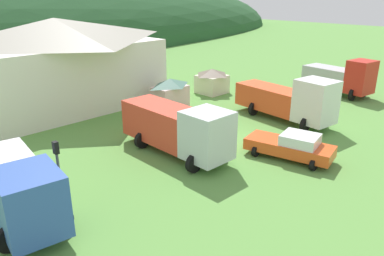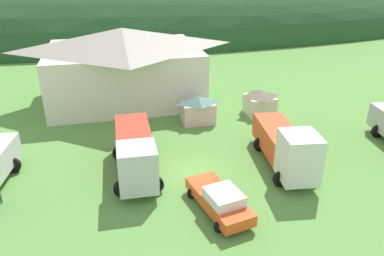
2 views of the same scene
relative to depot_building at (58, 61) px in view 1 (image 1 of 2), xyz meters
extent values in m
plane|color=#5B9342|center=(3.45, -16.41, -3.89)|extent=(200.00, 200.00, 0.00)
cube|color=white|center=(0.00, 0.00, -1.09)|extent=(15.14, 11.72, 5.59)
pyramid|color=gray|center=(0.00, 0.00, 2.68)|extent=(16.35, 12.65, 1.96)
cube|color=beige|center=(12.27, -7.38, -2.99)|extent=(2.59, 2.54, 1.80)
pyramid|color=#6B5B4C|center=(12.27, -7.38, -1.77)|extent=(2.80, 2.74, 0.63)
cube|color=beige|center=(5.94, -8.09, -2.93)|extent=(2.92, 2.01, 1.92)
pyramid|color=#4C7A6B|center=(5.94, -8.09, -1.63)|extent=(3.15, 2.17, 0.67)
cube|color=#3356AD|center=(-10.61, -18.12, -2.04)|extent=(2.71, 3.10, 2.61)
cube|color=black|center=(-10.63, -18.26, -1.46)|extent=(1.56, 2.39, 0.83)
cube|color=silver|center=(-10.03, -14.26, -2.46)|extent=(3.04, 5.30, 1.76)
cylinder|color=black|center=(-9.61, -18.27, -3.34)|extent=(1.10, 0.30, 1.10)
cylinder|color=black|center=(-11.61, -17.97, -3.34)|extent=(1.10, 0.30, 1.10)
cylinder|color=black|center=(-8.92, -13.67, -3.34)|extent=(1.10, 0.30, 1.10)
cube|color=silver|center=(-0.57, -18.39, -1.93)|extent=(2.47, 2.52, 2.82)
cube|color=black|center=(-0.57, -18.52, -1.31)|extent=(1.34, 2.00, 0.90)
cube|color=red|center=(-0.45, -14.38, -2.18)|extent=(2.56, 5.65, 2.32)
cylinder|color=black|center=(0.48, -18.42, -3.34)|extent=(1.10, 0.30, 1.10)
cylinder|color=black|center=(-1.62, -18.36, -3.34)|extent=(1.10, 0.30, 1.10)
cylinder|color=black|center=(0.62, -13.57, -3.34)|extent=(1.10, 0.30, 1.10)
cylinder|color=black|center=(-1.48, -13.51, -3.34)|extent=(1.10, 0.30, 1.10)
cube|color=white|center=(9.66, -19.77, -1.76)|extent=(2.63, 2.86, 3.16)
cube|color=black|center=(9.64, -19.90, -1.06)|extent=(1.50, 2.21, 1.01)
cube|color=#E04C23|center=(10.20, -15.61, -2.42)|extent=(3.05, 6.07, 1.84)
cylinder|color=black|center=(10.66, -19.90, -3.34)|extent=(1.10, 0.30, 1.10)
cylinder|color=black|center=(8.66, -19.64, -3.34)|extent=(1.10, 0.30, 1.10)
cylinder|color=black|center=(11.32, -14.87, -3.34)|extent=(1.10, 0.30, 1.10)
cylinder|color=black|center=(9.32, -14.61, -3.34)|extent=(1.10, 0.30, 1.10)
cube|color=red|center=(20.43, -18.78, -1.79)|extent=(2.64, 2.31, 3.10)
cube|color=black|center=(20.41, -18.88, -1.11)|extent=(1.49, 1.76, 0.99)
cube|color=#B2B2B7|center=(20.90, -15.44, -2.37)|extent=(3.03, 5.04, 1.94)
cylinder|color=black|center=(21.46, -18.92, -3.34)|extent=(1.10, 0.30, 1.10)
cylinder|color=black|center=(19.39, -18.63, -3.34)|extent=(1.10, 0.30, 1.10)
cylinder|color=black|center=(22.03, -14.88, -3.34)|extent=(1.10, 0.30, 1.10)
cylinder|color=black|center=(19.97, -14.59, -3.34)|extent=(1.10, 0.30, 1.10)
cube|color=#E5501F|center=(3.87, -21.17, -3.20)|extent=(2.99, 5.53, 0.70)
cube|color=silver|center=(3.99, -21.78, -2.54)|extent=(2.21, 2.42, 0.62)
cylinder|color=black|center=(5.08, -22.74, -3.55)|extent=(0.68, 0.24, 0.68)
cylinder|color=black|center=(3.37, -23.09, -3.55)|extent=(0.68, 0.24, 0.68)
cylinder|color=black|center=(4.36, -19.25, -3.55)|extent=(0.68, 0.24, 0.68)
cylinder|color=black|center=(2.66, -19.59, -3.55)|extent=(0.68, 0.24, 0.68)
cylinder|color=#4C4C51|center=(-8.98, -17.34, -2.30)|extent=(0.12, 0.12, 3.18)
cube|color=black|center=(-8.98, -17.34, -0.43)|extent=(0.20, 0.24, 0.55)
sphere|color=yellow|center=(-8.98, -17.21, -0.43)|extent=(0.14, 0.14, 0.14)
cone|color=orange|center=(9.53, -14.19, -3.89)|extent=(0.36, 0.36, 0.65)
camera|label=1|loc=(-15.30, -31.66, 5.81)|focal=34.91mm
camera|label=2|loc=(-1.90, -38.63, 9.78)|focal=34.74mm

